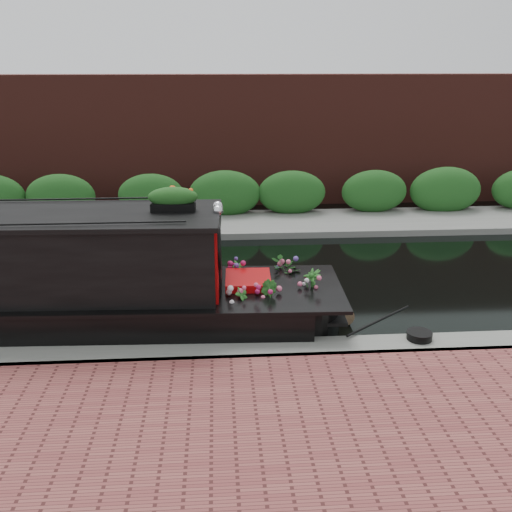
{
  "coord_description": "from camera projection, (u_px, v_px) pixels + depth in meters",
  "views": [
    {
      "loc": [
        -0.14,
        -11.08,
        4.44
      ],
      "look_at": [
        0.58,
        -0.6,
        0.8
      ],
      "focal_mm": 40.0,
      "sensor_mm": 36.0,
      "label": 1
    }
  ],
  "objects": [
    {
      "name": "far_hedge",
      "position": [
        223.0,
        219.0,
        16.71
      ],
      "size": [
        40.0,
        1.1,
        2.8
      ],
      "primitive_type": "cube",
      "color": "#1E521C",
      "rests_on": "ground"
    },
    {
      "name": "ground",
      "position": [
        226.0,
        283.0,
        11.9
      ],
      "size": [
        80.0,
        80.0,
        0.0
      ],
      "primitive_type": "plane",
      "color": "black",
      "rests_on": "ground"
    },
    {
      "name": "far_brick_wall",
      "position": [
        222.0,
        202.0,
        18.69
      ],
      "size": [
        40.0,
        1.0,
        8.0
      ],
      "primitive_type": "cube",
      "color": "#4D201A",
      "rests_on": "ground"
    },
    {
      "name": "rope_fender",
      "position": [
        343.0,
        313.0,
        10.1
      ],
      "size": [
        0.34,
        0.34,
        0.34
      ],
      "primitive_type": "cylinder",
      "rotation": [
        1.57,
        0.0,
        0.0
      ],
      "color": "brown",
      "rests_on": "ground"
    },
    {
      "name": "far_bank_path",
      "position": [
        223.0,
        227.0,
        15.86
      ],
      "size": [
        40.0,
        2.4,
        0.34
      ],
      "primitive_type": "cube",
      "color": "slate",
      "rests_on": "ground"
    },
    {
      "name": "coiled_mooring_rope",
      "position": [
        419.0,
        335.0,
        8.98
      ],
      "size": [
        0.4,
        0.4,
        0.12
      ],
      "primitive_type": "cylinder",
      "color": "black",
      "rests_on": "near_bank_coping"
    },
    {
      "name": "near_bank_coping",
      "position": [
        231.0,
        363.0,
        8.79
      ],
      "size": [
        40.0,
        0.6,
        0.5
      ],
      "primitive_type": "cube",
      "color": "slate",
      "rests_on": "ground"
    }
  ]
}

